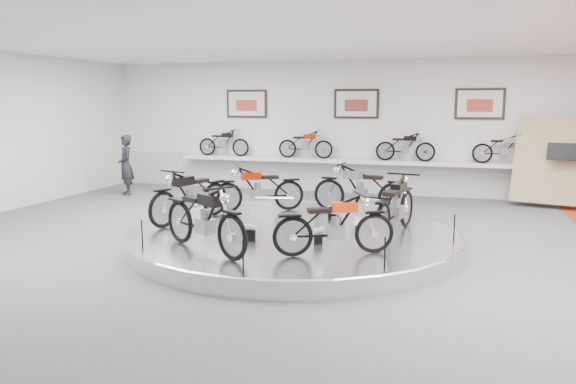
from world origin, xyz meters
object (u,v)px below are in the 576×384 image
(bike_e, at_px, (204,218))
(bike_c, at_px, (258,189))
(bike_f, at_px, (334,225))
(display_platform, at_px, (295,237))
(bike_a, at_px, (396,205))
(visitor, at_px, (126,165))
(shelf, at_px, (354,161))
(bike_b, at_px, (361,189))
(bike_d, at_px, (190,195))

(bike_e, bearing_deg, bike_c, 126.56)
(bike_f, bearing_deg, display_platform, 98.85)
(bike_a, distance_m, visitor, 9.37)
(shelf, distance_m, bike_a, 6.51)
(shelf, distance_m, visitor, 6.80)
(bike_a, distance_m, bike_b, 2.11)
(bike_a, height_order, visitor, visitor)
(bike_d, relative_size, bike_f, 1.11)
(bike_d, bearing_deg, bike_e, 50.07)
(display_platform, bearing_deg, bike_f, -54.82)
(bike_c, height_order, bike_f, bike_c)
(bike_c, bearing_deg, visitor, -59.98)
(shelf, height_order, bike_e, bike_e)
(bike_a, bearing_deg, bike_b, 37.62)
(bike_a, distance_m, bike_c, 3.46)
(display_platform, height_order, shelf, shelf)
(bike_a, relative_size, bike_b, 1.00)
(bike_a, distance_m, bike_e, 3.57)
(bike_b, xyz_separation_m, bike_c, (-2.23, -0.52, -0.02))
(display_platform, bearing_deg, shelf, 90.00)
(bike_a, relative_size, bike_e, 0.97)
(display_platform, height_order, bike_a, bike_a)
(bike_b, height_order, bike_f, bike_b)
(shelf, relative_size, bike_e, 5.73)
(visitor, bearing_deg, bike_e, -2.45)
(bike_b, distance_m, bike_e, 4.45)
(bike_c, bearing_deg, display_platform, 98.72)
(display_platform, xyz_separation_m, bike_a, (1.89, 0.17, 0.70))
(bike_b, relative_size, bike_d, 0.99)
(bike_b, distance_m, bike_f, 3.62)
(bike_b, xyz_separation_m, bike_e, (-1.92, -4.01, 0.02))
(visitor, bearing_deg, display_platform, 12.56)
(bike_c, xyz_separation_m, bike_d, (-0.98, -1.41, 0.03))
(bike_c, relative_size, bike_d, 0.95)
(bike_d, xyz_separation_m, visitor, (-4.22, 4.24, 0.04))
(bike_f, relative_size, visitor, 0.94)
(shelf, xyz_separation_m, bike_d, (-2.27, -6.28, -0.15))
(display_platform, bearing_deg, bike_d, 177.07)
(shelf, distance_m, bike_b, 4.45)
(bike_e, xyz_separation_m, visitor, (-5.51, 6.32, 0.03))
(display_platform, relative_size, bike_e, 3.33)
(bike_e, relative_size, visitor, 1.07)
(bike_e, distance_m, visitor, 8.38)
(bike_d, relative_size, bike_e, 0.98)
(bike_b, bearing_deg, bike_c, 19.48)
(bike_a, xyz_separation_m, bike_d, (-4.16, -0.05, 0.00))
(shelf, xyz_separation_m, bike_f, (1.10, -7.96, -0.20))
(bike_a, xyz_separation_m, bike_f, (-0.79, -1.73, -0.05))
(bike_f, bearing_deg, bike_d, 127.22)
(visitor, bearing_deg, bike_b, 29.20)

